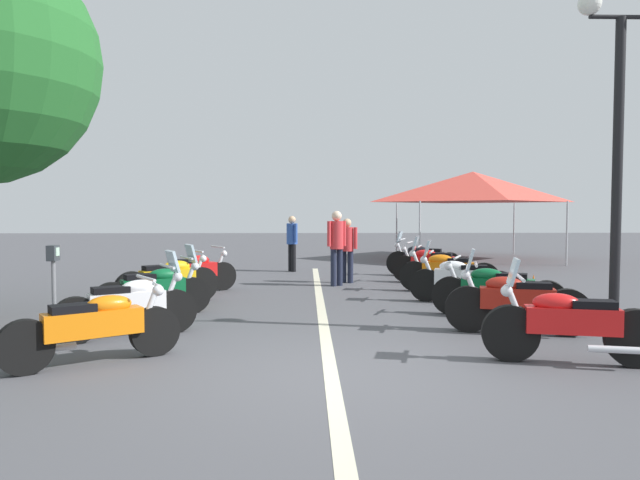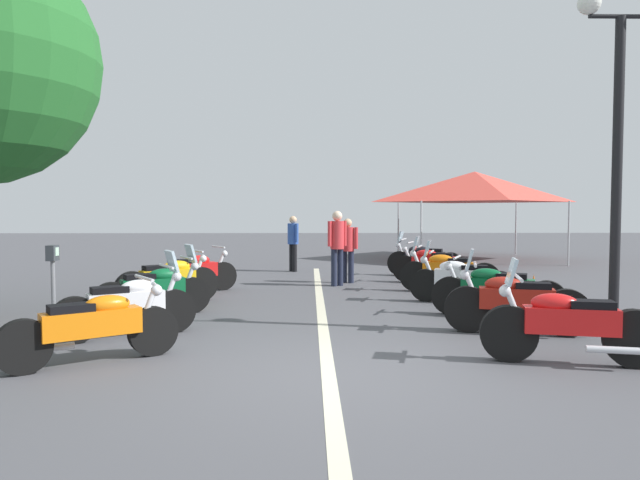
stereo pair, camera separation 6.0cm
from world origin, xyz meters
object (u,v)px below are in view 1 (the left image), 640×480
at_px(motorcycle_right_row_6, 423,259).
at_px(parking_meter, 54,273).
at_px(motorcycle_right_row_1, 515,301).
at_px(event_tent, 473,187).
at_px(bystander_2, 292,239).
at_px(motorcycle_right_row_2, 496,290).
at_px(street_lamp_twin_globe, 619,102).
at_px(motorcycle_left_row_2, 155,289).
at_px(motorcycle_right_row_0, 569,323).
at_px(motorcycle_left_row_1, 129,305).
at_px(motorcycle_right_row_5, 432,264).
at_px(traffic_cone_0, 533,292).
at_px(motorcycle_left_row_0, 95,326).
at_px(motorcycle_right_row_3, 461,279).
at_px(bystander_0, 337,242).
at_px(motorcycle_left_row_4, 191,272).
at_px(motorcycle_right_row_4, 447,270).
at_px(bystander_1, 347,245).
at_px(motorcycle_left_row_3, 169,280).

xyz_separation_m(motorcycle_right_row_6, parking_meter, (-7.36, 6.74, 0.42)).
xyz_separation_m(motorcycle_right_row_1, event_tent, (12.74, -3.05, 2.17)).
height_order(parking_meter, bystander_2, bystander_2).
bearing_deg(motorcycle_right_row_2, event_tent, -81.03).
distance_m(street_lamp_twin_globe, parking_meter, 8.33).
height_order(motorcycle_left_row_2, motorcycle_right_row_0, motorcycle_right_row_0).
relative_size(motorcycle_left_row_1, street_lamp_twin_globe, 0.37).
bearing_deg(motorcycle_right_row_5, bystander_2, -16.54).
xyz_separation_m(motorcycle_right_row_0, traffic_cone_0, (3.88, -1.12, -0.18)).
bearing_deg(motorcycle_left_row_2, motorcycle_left_row_0, -118.27).
bearing_deg(motorcycle_right_row_3, bystander_0, -31.18).
bearing_deg(motorcycle_left_row_1, motorcycle_right_row_1, -29.68).
distance_m(motorcycle_left_row_4, parking_meter, 4.45).
bearing_deg(motorcycle_right_row_5, street_lamp_twin_globe, 124.66).
relative_size(motorcycle_left_row_4, motorcycle_right_row_4, 0.88).
distance_m(motorcycle_right_row_6, event_tent, 6.46).
bearing_deg(motorcycle_left_row_4, motorcycle_right_row_6, -5.96).
distance_m(motorcycle_right_row_3, motorcycle_right_row_5, 3.04).
relative_size(motorcycle_right_row_0, motorcycle_right_row_1, 1.00).
relative_size(street_lamp_twin_globe, traffic_cone_0, 7.83).
relative_size(motorcycle_left_row_0, motorcycle_right_row_6, 0.90).
bearing_deg(bystander_1, bystander_2, -129.19).
distance_m(motorcycle_left_row_4, motorcycle_right_row_0, 8.14).
xyz_separation_m(motorcycle_left_row_0, motorcycle_right_row_1, (1.52, -5.45, 0.03)).
height_order(motorcycle_left_row_3, bystander_1, bystander_1).
xyz_separation_m(motorcycle_right_row_2, motorcycle_right_row_6, (6.08, 0.01, 0.01)).
relative_size(motorcycle_right_row_6, event_tent, 0.37).
distance_m(street_lamp_twin_globe, bystander_0, 7.00).
height_order(motorcycle_left_row_2, parking_meter, parking_meter).
xyz_separation_m(motorcycle_right_row_3, event_tent, (9.89, -3.07, 2.18)).
bearing_deg(bystander_2, motorcycle_right_row_0, -102.09).
height_order(motorcycle_right_row_5, bystander_2, bystander_2).
bearing_deg(traffic_cone_0, bystander_2, 35.29).
distance_m(motorcycle_left_row_3, traffic_cone_0, 6.80).
relative_size(street_lamp_twin_globe, bystander_1, 3.04).
height_order(motorcycle_left_row_4, bystander_2, bystander_2).
bearing_deg(motorcycle_right_row_5, motorcycle_left_row_2, 60.05).
bearing_deg(motorcycle_left_row_4, bystander_0, -15.78).
bearing_deg(motorcycle_right_row_0, motorcycle_right_row_3, -76.02).
xyz_separation_m(motorcycle_right_row_2, event_tent, (11.42, -2.88, 2.19)).
height_order(motorcycle_left_row_3, street_lamp_twin_globe, street_lamp_twin_globe).
bearing_deg(bystander_1, motorcycle_left_row_3, -25.24).
relative_size(motorcycle_left_row_3, motorcycle_right_row_6, 0.88).
xyz_separation_m(motorcycle_left_row_0, bystander_0, (6.93, -3.16, 0.60)).
bearing_deg(traffic_cone_0, event_tent, -10.23).
xyz_separation_m(motorcycle_left_row_2, motorcycle_left_row_3, (1.26, 0.07, 0.00)).
bearing_deg(motorcycle_left_row_3, bystander_0, 2.52).
bearing_deg(bystander_0, motorcycle_right_row_6, -84.08).
distance_m(motorcycle_right_row_4, bystander_1, 2.72).
bearing_deg(motorcycle_right_row_1, motorcycle_left_row_3, -11.43).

